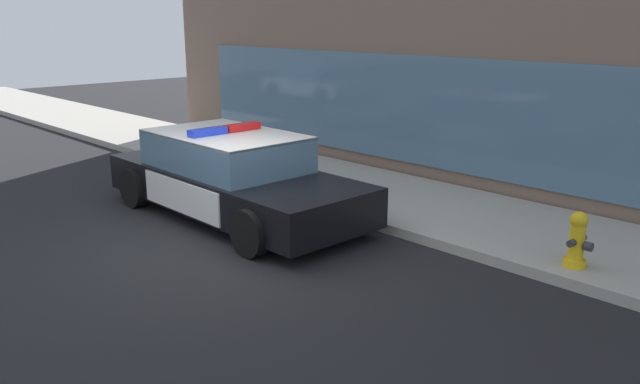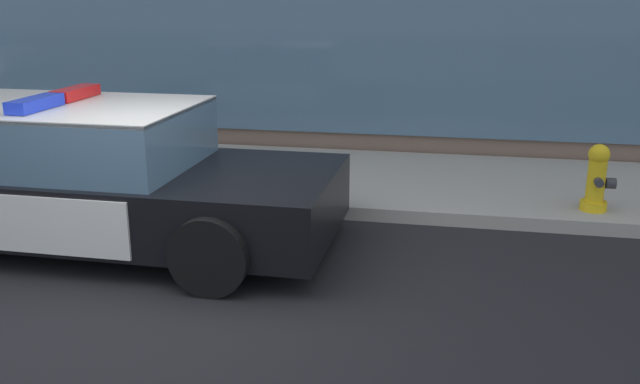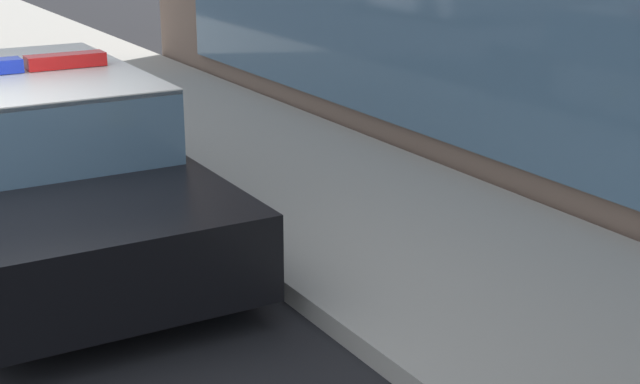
{
  "view_description": "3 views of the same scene",
  "coord_description": "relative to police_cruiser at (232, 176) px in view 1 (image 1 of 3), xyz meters",
  "views": [
    {
      "loc": [
        7.15,
        -4.99,
        3.2
      ],
      "look_at": [
        0.02,
        1.83,
        0.5
      ],
      "focal_mm": 35.95,
      "sensor_mm": 36.0,
      "label": 1
    },
    {
      "loc": [
        2.37,
        -4.89,
        2.44
      ],
      "look_at": [
        1.15,
        1.3,
        0.57
      ],
      "focal_mm": 38.42,
      "sensor_mm": 36.0,
      "label": 2
    },
    {
      "loc": [
        6.23,
        -0.64,
        2.73
      ],
      "look_at": [
        0.81,
        2.53,
        0.71
      ],
      "focal_mm": 51.76,
      "sensor_mm": 36.0,
      "label": 3
    }
  ],
  "objects": [
    {
      "name": "sidewalk",
      "position": [
        1.23,
        2.52,
        -0.61
      ],
      "size": [
        48.0,
        2.78,
        0.15
      ],
      "primitive_type": "cube",
      "color": "#A39E93",
      "rests_on": "ground"
    },
    {
      "name": "ground",
      "position": [
        1.23,
        -1.03,
        -0.68
      ],
      "size": [
        48.0,
        48.0,
        0.0
      ],
      "primitive_type": "plane",
      "color": "black"
    },
    {
      "name": "police_cruiser",
      "position": [
        0.0,
        0.0,
        0.0
      ],
      "size": [
        5.02,
        2.14,
        1.49
      ],
      "rotation": [
        0.0,
        0.0,
        -0.01
      ],
      "color": "black",
      "rests_on": "ground"
    },
    {
      "name": "fire_hydrant",
      "position": [
        5.14,
        1.55,
        -0.18
      ],
      "size": [
        0.34,
        0.39,
        0.73
      ],
      "color": "gold",
      "rests_on": "sidewalk"
    }
  ]
}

